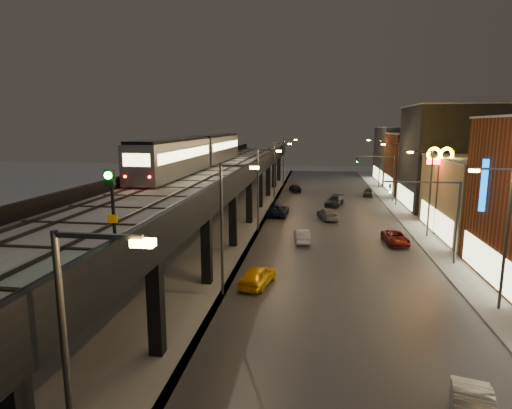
{
  "coord_description": "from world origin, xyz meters",
  "views": [
    {
      "loc": [
        5.41,
        -14.07,
        11.45
      ],
      "look_at": [
        0.56,
        20.38,
        5.0
      ],
      "focal_mm": 30.0,
      "sensor_mm": 36.0,
      "label": 1
    }
  ],
  "objects": [
    {
      "name": "car_mid_silver",
      "position": [
        0.73,
        39.46,
        0.71
      ],
      "size": [
        2.61,
        5.25,
        1.43
      ],
      "primitive_type": "imported",
      "rotation": [
        0.0,
        0.0,
        3.09
      ],
      "color": "black",
      "rests_on": "ground"
    },
    {
      "name": "traffic_light_rig_a",
      "position": [
        15.84,
        22.0,
        4.5
      ],
      "size": [
        6.1,
        0.34,
        7.0
      ],
      "color": "#38383A",
      "rests_on": "ground"
    },
    {
      "name": "road_surface",
      "position": [
        7.5,
        35.0,
        0.03
      ],
      "size": [
        17.0,
        120.0,
        0.06
      ],
      "primitive_type": "cube",
      "color": "#46474D",
      "rests_on": "ground"
    },
    {
      "name": "building_d",
      "position": [
        23.99,
        48.0,
        7.08
      ],
      "size": [
        12.2,
        13.2,
        14.16
      ],
      "color": "#252528",
      "rests_on": "ground"
    },
    {
      "name": "streetlight_left_1",
      "position": [
        -0.43,
        13.0,
        5.24
      ],
      "size": [
        2.57,
        0.28,
        9.0
      ],
      "color": "#38383A",
      "rests_on": "ground"
    },
    {
      "name": "building_f",
      "position": [
        23.99,
        76.0,
        5.58
      ],
      "size": [
        12.2,
        16.2,
        11.16
      ],
      "color": "#3A3A3E",
      "rests_on": "ground"
    },
    {
      "name": "rail_signal",
      "position": [
        -2.1,
        0.69,
        8.91
      ],
      "size": [
        0.37,
        0.44,
        3.22
      ],
      "color": "black",
      "rests_on": "viaduct_trackbed"
    },
    {
      "name": "car_mid_dark",
      "position": [
        6.97,
        38.14,
        0.68
      ],
      "size": [
        2.88,
        5.02,
        1.37
      ],
      "primitive_type": "imported",
      "rotation": [
        0.0,
        0.0,
        3.36
      ],
      "color": "gray",
      "rests_on": "ground"
    },
    {
      "name": "viaduct_parapet_streetside",
      "position": [
        -1.65,
        32.0,
        6.85
      ],
      "size": [
        0.3,
        100.0,
        1.1
      ],
      "primitive_type": "cube",
      "color": "black",
      "rests_on": "elevated_viaduct"
    },
    {
      "name": "car_onc_white",
      "position": [
        8.15,
        47.39,
        0.69
      ],
      "size": [
        3.19,
        5.11,
        1.38
      ],
      "primitive_type": "imported",
      "rotation": [
        0.0,
        0.0,
        -0.28
      ],
      "color": "black",
      "rests_on": "ground"
    },
    {
      "name": "elevated_viaduct",
      "position": [
        -6.0,
        31.84,
        5.62
      ],
      "size": [
        9.0,
        100.0,
        6.3
      ],
      "color": "black",
      "rests_on": "ground"
    },
    {
      "name": "sign_mcdonalds",
      "position": [
        18.0,
        32.1,
        7.43
      ],
      "size": [
        2.76,
        0.57,
        9.27
      ],
      "color": "#38383A",
      "rests_on": "ground"
    },
    {
      "name": "viaduct_trackbed",
      "position": [
        -6.01,
        31.97,
        6.39
      ],
      "size": [
        8.4,
        100.0,
        0.32
      ],
      "color": "#B2B7C1",
      "rests_on": "elevated_viaduct"
    },
    {
      "name": "streetlight_right_2",
      "position": [
        16.73,
        31.0,
        5.24
      ],
      "size": [
        2.56,
        0.28,
        9.0
      ],
      "color": "#38383A",
      "rests_on": "ground"
    },
    {
      "name": "car_taxi",
      "position": [
        1.45,
        15.0,
        0.73
      ],
      "size": [
        2.58,
        4.53,
        1.45
      ],
      "primitive_type": "imported",
      "rotation": [
        0.0,
        0.0,
        2.93
      ],
      "color": "#FEB808",
      "rests_on": "ground"
    },
    {
      "name": "subway_train",
      "position": [
        -8.5,
        35.7,
        8.4
      ],
      "size": [
        3.0,
        36.14,
        3.58
      ],
      "color": "gray",
      "rests_on": "viaduct_trackbed"
    },
    {
      "name": "car_onc_dark",
      "position": [
        13.28,
        27.77,
        0.62
      ],
      "size": [
        2.38,
        4.62,
        1.25
      ],
      "primitive_type": "imported",
      "rotation": [
        0.0,
        0.0,
        0.07
      ],
      "color": "maroon",
      "rests_on": "ground"
    },
    {
      "name": "sidewalk_right",
      "position": [
        17.5,
        35.0,
        0.07
      ],
      "size": [
        4.0,
        120.0,
        0.14
      ],
      "primitive_type": "cube",
      "color": "#9FA1A8",
      "rests_on": "ground"
    },
    {
      "name": "viaduct_parapet_far",
      "position": [
        -10.35,
        32.0,
        6.85
      ],
      "size": [
        0.3,
        100.0,
        1.1
      ],
      "primitive_type": "cube",
      "color": "black",
      "rests_on": "elevated_viaduct"
    },
    {
      "name": "building_e",
      "position": [
        23.99,
        62.0,
        5.08
      ],
      "size": [
        12.2,
        12.2,
        10.16
      ],
      "color": "maroon",
      "rests_on": "ground"
    },
    {
      "name": "streetlight_left_4",
      "position": [
        -0.43,
        67.0,
        5.24
      ],
      "size": [
        2.57,
        0.28,
        9.0
      ],
      "color": "#38383A",
      "rests_on": "ground"
    },
    {
      "name": "building_c",
      "position": [
        23.99,
        32.0,
        4.08
      ],
      "size": [
        12.2,
        15.2,
        8.16
      ],
      "color": "#968258",
      "rests_on": "ground"
    },
    {
      "name": "streetlight_left_3",
      "position": [
        -0.43,
        49.0,
        5.24
      ],
      "size": [
        2.57,
        0.28,
        9.0
      ],
      "color": "#38383A",
      "rests_on": "ground"
    },
    {
      "name": "car_onc_red",
      "position": [
        14.05,
        57.02,
        0.64
      ],
      "size": [
        2.15,
        3.99,
        1.29
      ],
      "primitive_type": "imported",
      "rotation": [
        0.0,
        0.0,
        -0.17
      ],
      "color": "#35373C",
      "rests_on": "ground"
    },
    {
      "name": "sign_carwash",
      "position": [
        18.5,
        19.43,
        6.39
      ],
      "size": [
        1.73,
        0.35,
        9.0
      ],
      "color": "#38383A",
      "rests_on": "ground"
    },
    {
      "name": "car_far_white",
      "position": [
        1.88,
        60.32,
        0.67
      ],
      "size": [
        2.59,
        4.21,
        1.34
      ],
      "primitive_type": "imported",
      "rotation": [
        0.0,
        0.0,
        3.42
      ],
      "color": "black",
      "rests_on": "ground"
    },
    {
      "name": "streetlight_left_2",
      "position": [
        -0.43,
        31.0,
        5.24
      ],
      "size": [
        2.57,
        0.28,
        9.0
      ],
      "color": "#38383A",
      "rests_on": "ground"
    },
    {
      "name": "streetlight_left_0",
      "position": [
        -0.43,
        -5.0,
        5.24
      ],
      "size": [
        2.57,
        0.28,
        9.0
      ],
      "color": "#38383A",
      "rests_on": "ground"
    },
    {
      "name": "traffic_light_rig_b",
      "position": [
        15.84,
        52.0,
        4.5
      ],
      "size": [
        6.1,
        0.34,
        7.0
      ],
      "color": "#38383A",
      "rests_on": "ground"
    },
    {
      "name": "car_near_white",
      "position": [
        4.19,
        27.16,
        0.63
      ],
      "size": [
        1.79,
        3.97,
        1.26
      ],
      "primitive_type": "imported",
      "rotation": [
        0.0,
        0.0,
        3.26
      ],
      "color": "silver",
      "rests_on": "ground"
    },
    {
      "name": "streetlight_right_3",
      "position": [
        16.73,
        49.0,
        5.24
      ],
      "size": [
        2.56,
        0.28,
        9.0
      ],
      "color": "#38383A",
      "rests_on": "ground"
    },
    {
      "name": "streetlight_right_1",
      "position": [
        16.73,
        13.0,
        5.24
      ],
      "size": [
        2.56,
        0.28,
        9.0
      ],
      "color": "#38383A",
      "rests_on": "ground"
    },
    {
      "name": "streetlight_right_4",
      "position": [
        16.73,
        67.0,
        5.24
      ],
      "size": [
        2.56,
        0.28,
        9.0
      ],
      "color": "#38383A",
      "rests_on": "ground"
    },
    {
      "name": "under_viaduct_pavement",
      "position": [
        -6.0,
        35.0,
        0.03
      ],
      "size": [
        11.0,
        120.0,
        0.06
      ],
      "primitive_type": "cube",
      "color": "#9FA1A8",
      "rests_on": "ground"
    }
  ]
}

